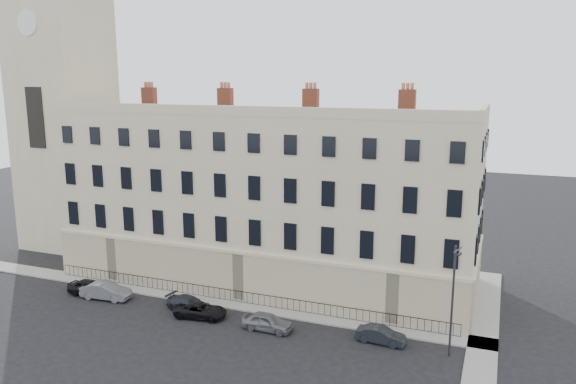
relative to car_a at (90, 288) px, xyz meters
name	(u,v)px	position (x,y,z in m)	size (l,w,h in m)	color
ground	(280,344)	(18.08, -2.43, -0.67)	(160.00, 160.00, 0.00)	black
terrace	(268,197)	(12.11, 9.54, 6.83)	(36.22, 12.22, 17.00)	beige
church_tower	(62,70)	(-11.92, 11.57, 17.99)	(8.00, 8.13, 44.00)	beige
pavement_terrace	(191,297)	(8.08, 2.57, -0.61)	(48.00, 2.00, 0.12)	gray
pavement_east_return	(485,326)	(31.08, 5.57, -0.61)	(2.00, 24.00, 0.12)	gray
railings	(236,296)	(12.08, 2.97, -0.12)	(35.00, 0.04, 0.96)	black
car_a	(90,288)	(0.00, 0.00, 0.00)	(1.58, 3.92, 1.34)	black
car_b	(106,291)	(1.72, -0.16, 0.02)	(1.46, 4.18, 1.38)	slate
car_c	(189,304)	(9.40, 0.22, -0.10)	(1.59, 3.91, 1.13)	#21252C
car_d	(201,310)	(10.83, -0.54, -0.11)	(1.85, 4.01, 1.11)	black
car_e	(267,322)	(16.44, -0.71, -0.03)	(1.51, 3.74, 1.27)	slate
car_f	(381,335)	(24.49, 0.30, -0.11)	(1.19, 3.41, 1.13)	black
streetlamp	(453,296)	(29.11, -0.02, 3.52)	(0.56, 1.60, 7.56)	#35343A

